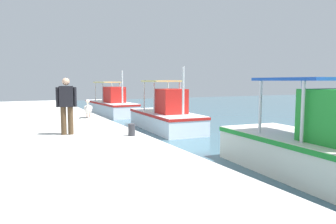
# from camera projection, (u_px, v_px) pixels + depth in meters

# --- Properties ---
(fishing_boat_nearest) EXTENTS (6.55, 2.23, 3.07)m
(fishing_boat_nearest) POSITION_uv_depth(u_px,v_px,m) (111.00, 105.00, 22.27)
(fishing_boat_nearest) COLOR white
(fishing_boat_nearest) RESTS_ON ground
(fishing_boat_second) EXTENTS (5.51, 2.24, 3.03)m
(fishing_boat_second) POSITION_uv_depth(u_px,v_px,m) (166.00, 116.00, 15.42)
(fishing_boat_second) COLOR white
(fishing_boat_second) RESTS_ON ground
(fishing_boat_third) EXTENTS (5.65, 2.50, 3.40)m
(fishing_boat_third) POSITION_uv_depth(u_px,v_px,m) (319.00, 149.00, 7.67)
(fishing_boat_third) COLOR silver
(fishing_boat_third) RESTS_ON ground
(pelican) EXTENTS (0.97, 0.49, 0.82)m
(pelican) POSITION_uv_depth(u_px,v_px,m) (88.00, 109.00, 13.65)
(pelican) COLOR tan
(pelican) RESTS_ON quay_pier
(fisherman_standing) EXTENTS (0.32, 0.58, 1.70)m
(fisherman_standing) POSITION_uv_depth(u_px,v_px,m) (67.00, 104.00, 9.32)
(fisherman_standing) COLOR #4C3823
(fisherman_standing) RESTS_ON quay_pier
(mooring_bollard_nearest) EXTENTS (0.26, 0.26, 0.47)m
(mooring_bollard_nearest) POSITION_uv_depth(u_px,v_px,m) (68.00, 103.00, 19.85)
(mooring_bollard_nearest) COLOR #333338
(mooring_bollard_nearest) RESTS_ON quay_pier
(mooring_bollard_second) EXTENTS (0.20, 0.20, 0.35)m
(mooring_bollard_second) POSITION_uv_depth(u_px,v_px,m) (132.00, 130.00, 9.18)
(mooring_bollard_second) COLOR #333338
(mooring_bollard_second) RESTS_ON quay_pier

